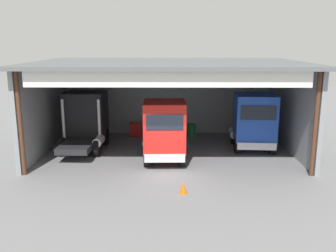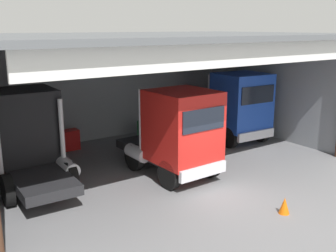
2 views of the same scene
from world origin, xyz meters
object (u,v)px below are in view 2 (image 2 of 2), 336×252
object	(u,v)px
truck_blue_center_right_bay	(238,106)
oil_drum	(142,129)
tool_cart	(69,140)
truck_black_left_bay	(26,136)
traffic_cone	(284,205)
truck_red_yard_outside	(177,132)

from	to	relation	value
truck_blue_center_right_bay	oil_drum	world-z (taller)	truck_blue_center_right_bay
truck_blue_center_right_bay	tool_cart	world-z (taller)	truck_blue_center_right_bay
truck_black_left_bay	tool_cart	distance (m)	4.62
truck_blue_center_right_bay	traffic_cone	xyz separation A→B (m)	(-4.66, -7.00, -1.63)
truck_black_left_bay	traffic_cone	xyz separation A→B (m)	(6.12, -7.39, -1.62)
oil_drum	truck_red_yard_outside	bearing A→B (deg)	-108.03
truck_blue_center_right_bay	traffic_cone	bearing A→B (deg)	59.74
traffic_cone	oil_drum	bearing A→B (deg)	84.89
truck_black_left_bay	oil_drum	world-z (taller)	truck_black_left_bay
truck_blue_center_right_bay	truck_black_left_bay	bearing A→B (deg)	1.31
truck_red_yard_outside	truck_blue_center_right_bay	size ratio (longest dim) A/B	1.09
truck_black_left_bay	tool_cart	xyz separation A→B (m)	(2.92, 3.29, -1.40)
truck_black_left_bay	truck_blue_center_right_bay	bearing A→B (deg)	-0.52
tool_cart	truck_black_left_bay	bearing A→B (deg)	-131.58
tool_cart	traffic_cone	world-z (taller)	tool_cart
truck_red_yard_outside	traffic_cone	distance (m)	5.00
truck_black_left_bay	truck_red_yard_outside	world-z (taller)	truck_black_left_bay
truck_red_yard_outside	truck_blue_center_right_bay	distance (m)	6.11
truck_red_yard_outside	truck_blue_center_right_bay	bearing A→B (deg)	-158.80
truck_red_yard_outside	tool_cart	size ratio (longest dim) A/B	5.23
truck_black_left_bay	oil_drum	distance (m)	7.86
tool_cart	oil_drum	bearing A→B (deg)	-2.19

